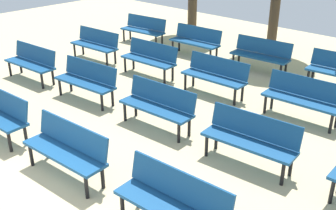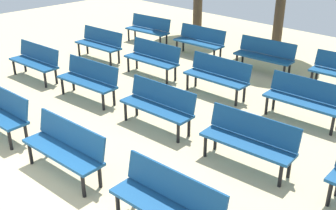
# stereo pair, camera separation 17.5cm
# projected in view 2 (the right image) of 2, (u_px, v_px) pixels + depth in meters

# --- Properties ---
(bench_r0_c1) EXTENTS (1.63, 0.58, 0.87)m
(bench_r0_c1) POSITION_uv_depth(u_px,v_px,m) (0.00, 109.00, 7.69)
(bench_r0_c1) COLOR navy
(bench_r0_c1) RESTS_ON ground_plane
(bench_r0_c2) EXTENTS (1.63, 0.59, 0.87)m
(bench_r0_c2) POSITION_uv_depth(u_px,v_px,m) (65.00, 146.00, 6.45)
(bench_r0_c2) COLOR navy
(bench_r0_c2) RESTS_ON ground_plane
(bench_r0_c3) EXTENTS (1.63, 0.59, 0.87)m
(bench_r0_c3) POSITION_uv_depth(u_px,v_px,m) (168.00, 201.00, 5.20)
(bench_r0_c3) COLOR navy
(bench_r0_c3) RESTS_ON ground_plane
(bench_r1_c0) EXTENTS (1.63, 0.61, 0.87)m
(bench_r1_c0) POSITION_uv_depth(u_px,v_px,m) (36.00, 60.00, 10.38)
(bench_r1_c0) COLOR navy
(bench_r1_c0) RESTS_ON ground_plane
(bench_r1_c1) EXTENTS (1.64, 0.63, 0.87)m
(bench_r1_c1) POSITION_uv_depth(u_px,v_px,m) (89.00, 78.00, 9.19)
(bench_r1_c1) COLOR navy
(bench_r1_c1) RESTS_ON ground_plane
(bench_r1_c2) EXTENTS (1.63, 0.58, 0.87)m
(bench_r1_c2) POSITION_uv_depth(u_px,v_px,m) (158.00, 104.00, 7.92)
(bench_r1_c2) COLOR navy
(bench_r1_c2) RESTS_ON ground_plane
(bench_r1_c3) EXTENTS (1.64, 0.63, 0.87)m
(bench_r1_c3) POSITION_uv_depth(u_px,v_px,m) (249.00, 138.00, 6.67)
(bench_r1_c3) COLOR navy
(bench_r1_c3) RESTS_ON ground_plane
(bench_r2_c0) EXTENTS (1.63, 0.60, 0.87)m
(bench_r2_c0) POSITION_uv_depth(u_px,v_px,m) (100.00, 42.00, 11.83)
(bench_r2_c0) COLOR navy
(bench_r2_c0) RESTS_ON ground_plane
(bench_r2_c1) EXTENTS (1.62, 0.57, 0.87)m
(bench_r2_c1) POSITION_uv_depth(u_px,v_px,m) (153.00, 57.00, 10.59)
(bench_r2_c1) COLOR navy
(bench_r2_c1) RESTS_ON ground_plane
(bench_r2_c2) EXTENTS (1.62, 0.55, 0.87)m
(bench_r2_c2) POSITION_uv_depth(u_px,v_px,m) (217.00, 74.00, 9.41)
(bench_r2_c2) COLOR navy
(bench_r2_c2) RESTS_ON ground_plane
(bench_r2_c3) EXTENTS (1.62, 0.57, 0.87)m
(bench_r2_c3) POSITION_uv_depth(u_px,v_px,m) (305.00, 98.00, 8.18)
(bench_r2_c3) COLOR navy
(bench_r2_c3) RESTS_ON ground_plane
(bench_r3_c0) EXTENTS (1.64, 0.63, 0.87)m
(bench_r3_c0) POSITION_uv_depth(u_px,v_px,m) (149.00, 28.00, 13.38)
(bench_r3_c0) COLOR navy
(bench_r3_c0) RESTS_ON ground_plane
(bench_r3_c1) EXTENTS (1.62, 0.57, 0.87)m
(bench_r3_c1) POSITION_uv_depth(u_px,v_px,m) (200.00, 40.00, 12.07)
(bench_r3_c1) COLOR navy
(bench_r3_c1) RESTS_ON ground_plane
(bench_r3_c2) EXTENTS (1.63, 0.60, 0.87)m
(bench_r3_c2) POSITION_uv_depth(u_px,v_px,m) (265.00, 54.00, 10.82)
(bench_r3_c2) COLOR navy
(bench_r3_c2) RESTS_ON ground_plane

